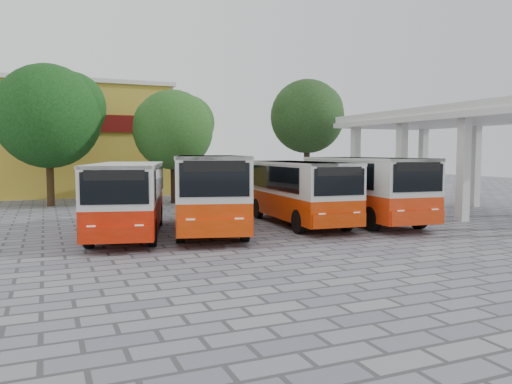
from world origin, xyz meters
name	(u,v)px	position (x,y,z in m)	size (l,w,h in m)	color
ground	(338,238)	(0.00, 0.00, 0.00)	(90.00, 90.00, 0.00)	gray
terminal_shelter	(472,118)	(10.50, 4.00, 4.91)	(6.80, 15.80, 5.40)	silver
shophouse_block	(28,139)	(-11.00, 25.99, 4.16)	(20.40, 10.40, 8.30)	#AC8F27
bus_far_left	(128,194)	(-6.97, 3.69, 1.59)	(4.14, 8.05, 2.75)	red
bus_centre_left	(209,187)	(-3.76, 3.68, 1.75)	(4.66, 8.88, 3.03)	#DB3200
bus_centre_right	(298,188)	(0.39, 3.88, 1.59)	(2.90, 7.79, 2.75)	#CD2F00
bus_far_right	(363,185)	(3.47, 3.38, 1.69)	(3.19, 8.31, 2.93)	red
tree_left	(50,113)	(-9.51, 16.28, 5.47)	(6.37, 6.07, 8.31)	#422E17
tree_middle	(174,127)	(-2.38, 15.20, 4.73)	(5.19, 4.94, 7.04)	black
tree_right	(308,114)	(6.89, 14.88, 5.80)	(5.30, 5.05, 8.16)	#3A291B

